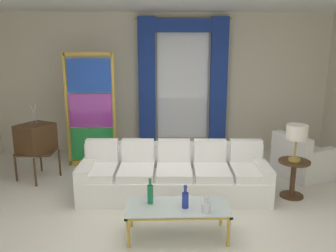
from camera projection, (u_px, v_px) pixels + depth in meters
ground_plane at (167, 211)px, 5.12m from camera, size 16.00×16.00×0.00m
wall_rear at (164, 83)px, 7.75m from camera, size 8.00×0.12×3.00m
curtained_window at (183, 73)px, 7.54m from camera, size 2.00×0.17×2.70m
couch_white_long at (174, 176)px, 5.62m from camera, size 2.95×1.03×0.86m
coffee_table at (177, 209)px, 4.37m from camera, size 1.27×0.58×0.41m
bottle_blue_decanter at (206, 206)px, 4.20m from camera, size 0.11×0.11×0.21m
bottle_crystal_tall at (185, 199)px, 4.29m from camera, size 0.08×0.08×0.30m
bottle_amber_squat at (150, 193)px, 4.40m from camera, size 0.07×0.07×0.34m
vintage_tv at (36, 139)px, 6.18m from camera, size 0.73×0.76×1.35m
armchair_white at (301, 161)px, 6.38m from camera, size 1.07×1.06×0.80m
stained_glass_divider at (91, 113)px, 6.78m from camera, size 0.95×0.05×2.20m
peacock_figurine at (111, 161)px, 6.61m from camera, size 0.44×0.60×0.50m
round_side_table at (293, 175)px, 5.51m from camera, size 0.48×0.48×0.59m
table_lamp_brass at (297, 134)px, 5.36m from camera, size 0.32×0.32×0.57m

